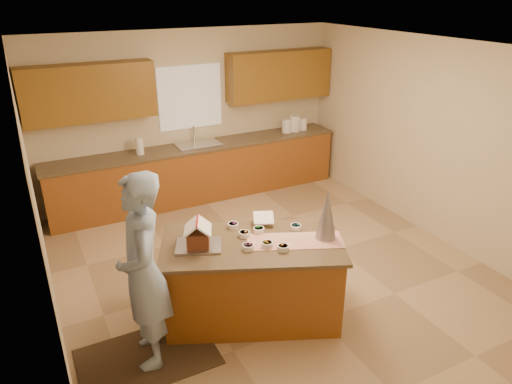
# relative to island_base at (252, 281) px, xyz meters

# --- Properties ---
(floor) EXTENTS (5.50, 5.50, 0.00)m
(floor) POSITION_rel_island_base_xyz_m (0.61, 0.72, -0.43)
(floor) COLOR tan
(floor) RESTS_ON ground
(ceiling) EXTENTS (5.50, 5.50, 0.00)m
(ceiling) POSITION_rel_island_base_xyz_m (0.61, 0.72, 2.27)
(ceiling) COLOR silver
(ceiling) RESTS_ON floor
(wall_back) EXTENTS (5.50, 5.50, 0.00)m
(wall_back) POSITION_rel_island_base_xyz_m (0.61, 3.47, 0.92)
(wall_back) COLOR beige
(wall_back) RESTS_ON floor
(wall_front) EXTENTS (5.50, 5.50, 0.00)m
(wall_front) POSITION_rel_island_base_xyz_m (0.61, -2.03, 0.92)
(wall_front) COLOR beige
(wall_front) RESTS_ON floor
(wall_left) EXTENTS (5.50, 5.50, 0.00)m
(wall_left) POSITION_rel_island_base_xyz_m (-1.89, 0.72, 0.92)
(wall_left) COLOR beige
(wall_left) RESTS_ON floor
(wall_right) EXTENTS (5.50, 5.50, 0.00)m
(wall_right) POSITION_rel_island_base_xyz_m (3.11, 0.72, 0.92)
(wall_right) COLOR beige
(wall_right) RESTS_ON floor
(stone_accent) EXTENTS (0.00, 2.50, 2.50)m
(stone_accent) POSITION_rel_island_base_xyz_m (-1.87, -0.08, 0.82)
(stone_accent) COLOR gray
(stone_accent) RESTS_ON wall_left
(window_curtain) EXTENTS (1.05, 0.03, 1.00)m
(window_curtain) POSITION_rel_island_base_xyz_m (0.61, 3.44, 1.22)
(window_curtain) COLOR white
(window_curtain) RESTS_ON wall_back
(back_counter_base) EXTENTS (4.80, 0.60, 0.88)m
(back_counter_base) POSITION_rel_island_base_xyz_m (0.61, 3.17, 0.01)
(back_counter_base) COLOR brown
(back_counter_base) RESTS_ON floor
(back_counter_top) EXTENTS (4.85, 0.63, 0.04)m
(back_counter_top) POSITION_rel_island_base_xyz_m (0.61, 3.17, 0.47)
(back_counter_top) COLOR brown
(back_counter_top) RESTS_ON back_counter_base
(upper_cabinet_left) EXTENTS (1.85, 0.35, 0.80)m
(upper_cabinet_left) POSITION_rel_island_base_xyz_m (-0.94, 3.29, 1.47)
(upper_cabinet_left) COLOR #885F1D
(upper_cabinet_left) RESTS_ON wall_back
(upper_cabinet_right) EXTENTS (1.85, 0.35, 0.80)m
(upper_cabinet_right) POSITION_rel_island_base_xyz_m (2.16, 3.29, 1.47)
(upper_cabinet_right) COLOR #885F1D
(upper_cabinet_right) RESTS_ON wall_back
(sink) EXTENTS (0.70, 0.45, 0.12)m
(sink) POSITION_rel_island_base_xyz_m (0.61, 3.17, 0.46)
(sink) COLOR silver
(sink) RESTS_ON back_counter_top
(faucet) EXTENTS (0.03, 0.03, 0.28)m
(faucet) POSITION_rel_island_base_xyz_m (0.61, 3.35, 0.63)
(faucet) COLOR silver
(faucet) RESTS_ON back_counter_top
(island_base) EXTENTS (1.97, 1.51, 0.86)m
(island_base) POSITION_rel_island_base_xyz_m (0.00, 0.00, 0.00)
(island_base) COLOR brown
(island_base) RESTS_ON floor
(island_top) EXTENTS (2.07, 1.61, 0.04)m
(island_top) POSITION_rel_island_base_xyz_m (0.00, 0.00, 0.45)
(island_top) COLOR brown
(island_top) RESTS_ON island_base
(table_runner) EXTENTS (1.04, 0.71, 0.01)m
(table_runner) POSITION_rel_island_base_xyz_m (0.40, -0.17, 0.47)
(table_runner) COLOR #A8250C
(table_runner) RESTS_ON island_top
(baking_tray) EXTENTS (0.55, 0.48, 0.02)m
(baking_tray) POSITION_rel_island_base_xyz_m (-0.51, 0.17, 0.48)
(baking_tray) COLOR silver
(baking_tray) RESTS_ON island_top
(cookbook) EXTENTS (0.26, 0.24, 0.09)m
(cookbook) POSITION_rel_island_base_xyz_m (0.28, 0.28, 0.56)
(cookbook) COLOR white
(cookbook) RESTS_ON island_top
(tinsel_tree) EXTENTS (0.28, 0.28, 0.54)m
(tinsel_tree) POSITION_rel_island_base_xyz_m (0.72, -0.26, 0.74)
(tinsel_tree) COLOR #B0AEBA
(tinsel_tree) RESTS_ON island_top
(rug) EXTENTS (1.28, 0.84, 0.01)m
(rug) POSITION_rel_island_base_xyz_m (-1.19, -0.12, -0.42)
(rug) COLOR black
(rug) RESTS_ON floor
(boy) EXTENTS (0.56, 0.76, 1.89)m
(boy) POSITION_rel_island_base_xyz_m (-1.14, -0.12, 0.53)
(boy) COLOR #94AFD2
(boy) RESTS_ON rug
(canister_a) EXTENTS (0.17, 0.17, 0.24)m
(canister_a) POSITION_rel_island_base_xyz_m (2.27, 3.17, 0.61)
(canister_a) COLOR white
(canister_a) RESTS_ON back_counter_top
(canister_b) EXTENTS (0.19, 0.19, 0.28)m
(canister_b) POSITION_rel_island_base_xyz_m (2.44, 3.17, 0.63)
(canister_b) COLOR white
(canister_b) RESTS_ON back_counter_top
(canister_c) EXTENTS (0.15, 0.15, 0.21)m
(canister_c) POSITION_rel_island_base_xyz_m (2.60, 3.17, 0.60)
(canister_c) COLOR white
(canister_c) RESTS_ON back_counter_top
(paper_towel) EXTENTS (0.12, 0.12, 0.26)m
(paper_towel) POSITION_rel_island_base_xyz_m (-0.33, 3.17, 0.62)
(paper_towel) COLOR white
(paper_towel) RESTS_ON back_counter_top
(gingerbread_house) EXTENTS (0.35, 0.36, 0.28)m
(gingerbread_house) POSITION_rel_island_base_xyz_m (-0.51, 0.17, 0.60)
(gingerbread_house) COLOR brown
(gingerbread_house) RESTS_ON baking_tray
(candy_bowls) EXTENTS (0.76, 0.77, 0.05)m
(candy_bowls) POSITION_rel_island_base_xyz_m (0.12, 0.03, 0.50)
(candy_bowls) COLOR orange
(candy_bowls) RESTS_ON island_top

